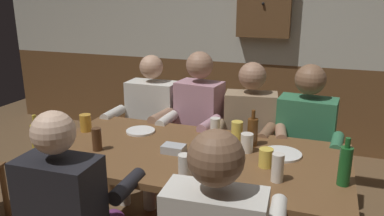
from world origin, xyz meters
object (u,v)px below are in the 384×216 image
object	(u,v)px
bottle_1	(37,141)
pint_glass_1	(237,133)
pint_glass_0	(278,168)
pint_glass_2	(247,143)
bottle_2	(253,132)
pint_glass_5	(185,168)
pint_glass_6	(266,158)
person_1	(195,122)
person_4	(71,211)
condiment_caddy	(174,149)
bottle_0	(345,165)
plate_0	(141,131)
pint_glass_3	(86,123)
pint_glass_4	(215,129)
plate_1	(281,154)
pint_glass_7	(97,139)
person_2	(249,132)
person_0	(149,120)
wall_dart_cabinet	(264,3)
person_3	(304,137)
dining_table	(192,166)

from	to	relation	value
bottle_1	pint_glass_1	size ratio (longest dim) A/B	1.75
pint_glass_0	pint_glass_2	bearing A→B (deg)	124.92
bottle_2	pint_glass_5	world-z (taller)	bottle_2
pint_glass_6	pint_glass_0	bearing A→B (deg)	-61.70
person_1	bottle_2	size ratio (longest dim) A/B	5.23
pint_glass_0	person_4	bearing A→B (deg)	-151.80
condiment_caddy	bottle_0	size ratio (longest dim) A/B	0.54
plate_0	pint_glass_1	world-z (taller)	pint_glass_1
pint_glass_2	pint_glass_3	world-z (taller)	pint_glass_3
pint_glass_4	bottle_2	bearing A→B (deg)	-3.46
plate_1	pint_glass_6	size ratio (longest dim) A/B	2.28
condiment_caddy	pint_glass_3	distance (m)	0.76
pint_glass_7	bottle_0	bearing A→B (deg)	1.45
person_2	pint_glass_4	world-z (taller)	person_2
person_0	pint_glass_1	world-z (taller)	person_0
person_1	bottle_2	world-z (taller)	person_1
person_0	pint_glass_2	world-z (taller)	person_0
wall_dart_cabinet	bottle_2	bearing A→B (deg)	-81.57
condiment_caddy	wall_dart_cabinet	xyz separation A→B (m)	(0.16, 2.11, 0.83)
bottle_0	pint_glass_1	bearing A→B (deg)	150.70
person_0	bottle_2	xyz separation A→B (m)	(0.97, -0.46, 0.17)
person_3	plate_1	world-z (taller)	person_3
plate_1	bottle_1	xyz separation A→B (m)	(-1.37, -0.54, 0.10)
plate_0	pint_glass_5	size ratio (longest dim) A/B	1.37
pint_glass_6	person_1	bearing A→B (deg)	132.44
plate_1	pint_glass_3	bearing A→B (deg)	-178.42
bottle_1	pint_glass_2	bearing A→B (deg)	24.05
pint_glass_4	pint_glass_6	size ratio (longest dim) A/B	1.42
plate_1	bottle_2	distance (m)	0.24
bottle_2	pint_glass_2	world-z (taller)	bottle_2
wall_dart_cabinet	pint_glass_2	bearing A→B (deg)	-82.39
person_0	plate_1	world-z (taller)	person_0
condiment_caddy	bottle_1	world-z (taller)	bottle_1
plate_0	pint_glass_6	distance (m)	0.98
person_3	plate_0	bearing A→B (deg)	28.16
person_0	pint_glass_0	bearing A→B (deg)	142.07
pint_glass_0	pint_glass_1	world-z (taller)	same
person_4	pint_glass_1	size ratio (longest dim) A/B	7.73
condiment_caddy	pint_glass_4	distance (m)	0.35
plate_1	pint_glass_1	size ratio (longest dim) A/B	1.59
pint_glass_2	bottle_2	bearing A→B (deg)	84.38
person_3	pint_glass_3	world-z (taller)	person_3
pint_glass_0	person_2	bearing A→B (deg)	109.86
condiment_caddy	dining_table	bearing A→B (deg)	21.77
person_0	plate_0	xyz separation A→B (m)	(0.17, -0.48, 0.09)
pint_glass_0	pint_glass_5	size ratio (longest dim) A/B	1.03
plate_1	wall_dart_cabinet	size ratio (longest dim) A/B	0.35
person_2	wall_dart_cabinet	world-z (taller)	wall_dart_cabinet
person_2	pint_glass_5	distance (m)	1.09
plate_0	bottle_2	world-z (taller)	bottle_2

